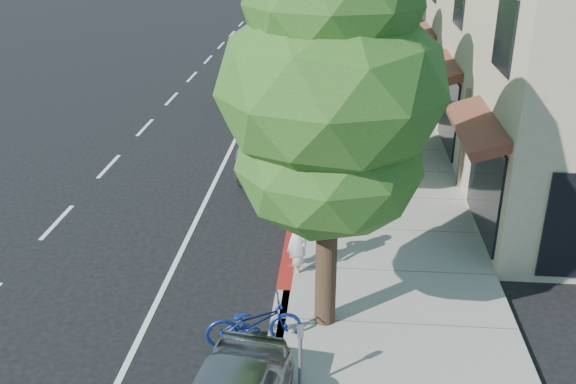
# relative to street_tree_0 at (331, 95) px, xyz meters

# --- Properties ---
(ground) EXTENTS (120.00, 120.00, 0.00)m
(ground) POSITION_rel_street_tree_0_xyz_m (-0.90, 2.00, -4.63)
(ground) COLOR black
(ground) RESTS_ON ground
(sidewalk) EXTENTS (4.60, 56.00, 0.15)m
(sidewalk) POSITION_rel_street_tree_0_xyz_m (1.40, 10.00, -4.56)
(sidewalk) COLOR gray
(sidewalk) RESTS_ON ground
(curb) EXTENTS (0.30, 56.00, 0.15)m
(curb) POSITION_rel_street_tree_0_xyz_m (-0.90, 10.00, -4.56)
(curb) COLOR #9E998E
(curb) RESTS_ON ground
(curb_red_segment) EXTENTS (0.32, 4.00, 0.15)m
(curb_red_segment) POSITION_rel_street_tree_0_xyz_m (-0.90, 3.00, -4.56)
(curb_red_segment) COLOR maroon
(curb_red_segment) RESTS_ON ground
(storefront_building) EXTENTS (10.00, 36.00, 7.00)m
(storefront_building) POSITION_rel_street_tree_0_xyz_m (8.70, 20.00, -1.13)
(storefront_building) COLOR #BFB893
(storefront_building) RESTS_ON ground
(street_tree_0) EXTENTS (3.94, 3.94, 7.31)m
(street_tree_0) POSITION_rel_street_tree_0_xyz_m (0.00, 0.00, 0.00)
(street_tree_0) COLOR black
(street_tree_0) RESTS_ON ground
(street_tree_1) EXTENTS (4.16, 4.16, 7.12)m
(street_tree_1) POSITION_rel_street_tree_0_xyz_m (0.00, 6.00, -0.20)
(street_tree_1) COLOR black
(street_tree_1) RESTS_ON ground
(street_tree_2) EXTENTS (4.07, 4.07, 6.98)m
(street_tree_2) POSITION_rel_street_tree_0_xyz_m (0.00, 12.00, -0.28)
(street_tree_2) COLOR black
(street_tree_2) RESTS_ON ground
(cyclist) EXTENTS (0.68, 0.83, 1.97)m
(cyclist) POSITION_rel_street_tree_0_xyz_m (-0.65, 1.94, -3.65)
(cyclist) COLOR silver
(cyclist) RESTS_ON ground
(bicycle) EXTENTS (1.90, 1.08, 0.94)m
(bicycle) POSITION_rel_street_tree_0_xyz_m (-1.30, -0.65, -4.16)
(bicycle) COLOR navy
(bicycle) RESTS_ON ground
(silver_suv) EXTENTS (3.35, 6.68, 1.81)m
(silver_suv) POSITION_rel_street_tree_0_xyz_m (-1.40, 8.79, -3.72)
(silver_suv) COLOR #BBBABF
(silver_suv) RESTS_ON ground
(dark_sedan) EXTENTS (1.84, 4.96, 1.62)m
(dark_sedan) POSITION_rel_street_tree_0_xyz_m (-3.10, 16.50, -3.82)
(dark_sedan) COLOR black
(dark_sedan) RESTS_ON ground
(white_pickup) EXTENTS (3.15, 6.43, 1.80)m
(white_pickup) POSITION_rel_street_tree_0_xyz_m (-2.59, 22.86, -3.73)
(white_pickup) COLOR white
(white_pickup) RESTS_ON ground
(dark_suv_far) EXTENTS (2.03, 4.40, 1.46)m
(dark_suv_far) POSITION_rel_street_tree_0_xyz_m (-1.40, 24.58, -3.90)
(dark_suv_far) COLOR black
(dark_suv_far) RESTS_ON ground
(pedestrian) EXTENTS (1.02, 0.88, 1.81)m
(pedestrian) POSITION_rel_street_tree_0_xyz_m (1.26, 9.64, -3.57)
(pedestrian) COLOR black
(pedestrian) RESTS_ON sidewalk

